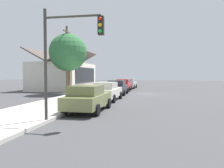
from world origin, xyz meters
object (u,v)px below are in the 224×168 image
Objects in this scene: car_olive at (88,98)px; car_cherry at (123,85)px; car_ivory at (107,91)px; traffic_light_main at (67,46)px; car_charcoal at (117,87)px; car_silver at (130,83)px; utility_pole_wooden at (67,59)px; fire_hydrant_red at (118,86)px; shade_tree at (68,53)px.

car_cherry is at bearing 1.16° from car_olive.
traffic_light_main reaches higher than car_ivory.
car_charcoal and car_silver have the same top height.
car_olive is 17.31m from car_cherry.
car_silver is 0.64× the size of utility_pole_wooden.
utility_pole_wooden is (10.50, 5.55, 3.11)m from car_olive.
car_ivory is 9.70m from traffic_light_main.
car_charcoal reaches higher than fire_hydrant_red.
utility_pole_wooden is 11.41m from fire_hydrant_red.
traffic_light_main is 24.37m from fire_hydrant_red.
traffic_light_main is (-3.51, -0.11, 2.67)m from car_olive.
shade_tree is (-0.64, 5.53, 3.87)m from car_charcoal.
utility_pole_wooden is at bearing 102.93° from car_charcoal.
car_olive and car_ivory have the same top height.
shade_tree reaches higher than car_silver.
shade_tree is (-6.20, 5.44, 3.87)m from car_cherry.
car_silver is at bearing 1.35° from car_ivory.
car_cherry is 0.64× the size of shade_tree.
car_olive is 0.98× the size of car_ivory.
traffic_light_main reaches higher than car_silver.
car_charcoal is at bearing 0.94° from traffic_light_main.
car_cherry is 3.57m from fire_hydrant_red.
shade_tree is 15.77m from traffic_light_main.
car_cherry is (5.57, 0.10, -0.00)m from car_charcoal.
utility_pole_wooden is at bearing -168.54° from shade_tree.
fire_hydrant_red is (14.81, 1.46, -0.32)m from car_ivory.
utility_pole_wooden is (-0.61, -0.12, -0.76)m from shade_tree.
traffic_light_main reaches higher than fire_hydrant_red.
car_olive is at bearing -152.96° from shade_tree.
utility_pole_wooden reaches higher than fire_hydrant_red.
shade_tree reaches higher than fire_hydrant_red.
car_ivory is (5.81, 0.08, -0.00)m from car_olive.
car_olive and car_silver have the same top height.
car_charcoal is 0.68× the size of shade_tree.
car_silver is at bearing -25.21° from shade_tree.
shade_tree is at bearing 21.58° from traffic_light_main.
utility_pole_wooden is (-6.81, 5.31, 3.12)m from car_cherry.
car_cherry is 9.18m from utility_pole_wooden.
car_cherry is (17.31, 0.23, -0.00)m from car_olive.
car_charcoal is at bearing -170.97° from fire_hydrant_red.
car_olive is 1.10× the size of car_cherry.
car_olive is 13.06m from shade_tree.
traffic_light_main is (-9.32, -0.20, 2.67)m from car_ivory.
shade_tree is 9.61× the size of fire_hydrant_red.
fire_hydrant_red is at bearing 3.93° from traffic_light_main.
utility_pole_wooden is (14.01, 5.66, 0.44)m from traffic_light_main.
car_cherry is at bearing 0.95° from traffic_light_main.
fire_hydrant_red is at bearing -21.57° from utility_pole_wooden.
shade_tree reaches higher than car_ivory.
car_charcoal and car_cherry have the same top height.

